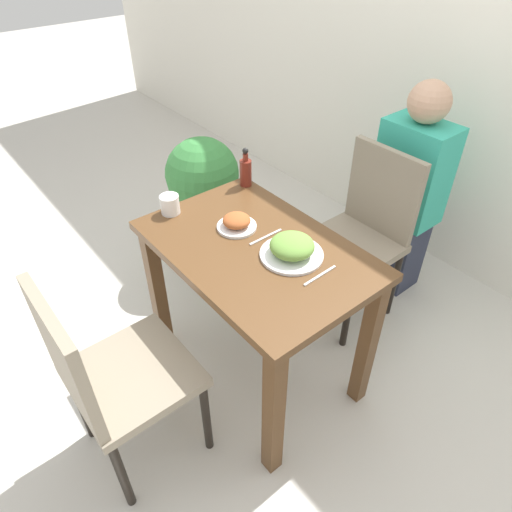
% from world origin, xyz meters
% --- Properties ---
extents(ground_plane, '(16.00, 16.00, 0.00)m').
position_xyz_m(ground_plane, '(0.00, 0.00, 0.00)').
color(ground_plane, beige).
extents(wall_back, '(8.00, 0.05, 2.60)m').
position_xyz_m(wall_back, '(0.00, 1.46, 1.30)').
color(wall_back, white).
rests_on(wall_back, ground_plane).
extents(dining_table, '(0.93, 0.62, 0.75)m').
position_xyz_m(dining_table, '(0.00, 0.00, 0.60)').
color(dining_table, brown).
rests_on(dining_table, ground_plane).
extents(chair_near, '(0.42, 0.42, 0.90)m').
position_xyz_m(chair_near, '(0.01, -0.67, 0.51)').
color(chair_near, gray).
rests_on(chair_near, ground_plane).
extents(chair_far, '(0.42, 0.42, 0.90)m').
position_xyz_m(chair_far, '(-0.01, 0.70, 0.51)').
color(chair_far, gray).
rests_on(chair_far, ground_plane).
extents(food_plate, '(0.24, 0.24, 0.08)m').
position_xyz_m(food_plate, '(0.13, 0.07, 0.78)').
color(food_plate, white).
rests_on(food_plate, dining_table).
extents(side_plate, '(0.16, 0.16, 0.06)m').
position_xyz_m(side_plate, '(-0.15, 0.02, 0.77)').
color(side_plate, white).
rests_on(side_plate, dining_table).
extents(drink_cup, '(0.08, 0.08, 0.08)m').
position_xyz_m(drink_cup, '(-0.41, -0.13, 0.79)').
color(drink_cup, white).
rests_on(drink_cup, dining_table).
extents(sauce_bottle, '(0.06, 0.06, 0.19)m').
position_xyz_m(sauce_bottle, '(-0.40, 0.26, 0.82)').
color(sauce_bottle, maroon).
rests_on(sauce_bottle, dining_table).
extents(fork_utensil, '(0.01, 0.16, 0.00)m').
position_xyz_m(fork_utensil, '(-0.02, 0.07, 0.75)').
color(fork_utensil, silver).
rests_on(fork_utensil, dining_table).
extents(spoon_utensil, '(0.01, 0.16, 0.00)m').
position_xyz_m(spoon_utensil, '(0.28, 0.07, 0.75)').
color(spoon_utensil, silver).
rests_on(spoon_utensil, dining_table).
extents(potted_plant_left, '(0.41, 0.41, 0.81)m').
position_xyz_m(potted_plant_left, '(-0.84, 0.30, 0.52)').
color(potted_plant_left, '#51331E').
rests_on(potted_plant_left, ground_plane).
extents(person_figure, '(0.34, 0.22, 1.17)m').
position_xyz_m(person_figure, '(-0.01, 1.04, 0.58)').
color(person_figure, '#2D3347').
rests_on(person_figure, ground_plane).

